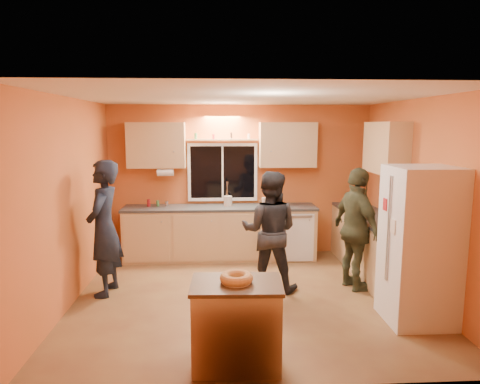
{
  "coord_description": "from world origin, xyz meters",
  "views": [
    {
      "loc": [
        -0.41,
        -5.37,
        2.24
      ],
      "look_at": [
        -0.09,
        0.4,
        1.35
      ],
      "focal_mm": 32.0,
      "sensor_mm": 36.0,
      "label": 1
    }
  ],
  "objects": [
    {
      "name": "ground",
      "position": [
        0.0,
        0.0,
        0.0
      ],
      "size": [
        4.5,
        4.5,
        0.0
      ],
      "primitive_type": "plane",
      "color": "brown",
      "rests_on": "ground"
    },
    {
      "name": "potted_plant",
      "position": [
        2.02,
        -0.04,
        1.06
      ],
      "size": [
        0.34,
        0.31,
        0.33
      ],
      "primitive_type": "imported",
      "rotation": [
        0.0,
        0.0,
        0.2
      ],
      "color": "gray",
      "rests_on": "right_counter"
    },
    {
      "name": "bundt_pastry",
      "position": [
        -0.23,
        -1.61,
        0.86
      ],
      "size": [
        0.31,
        0.31,
        0.09
      ],
      "primitive_type": "torus",
      "color": "#B07848",
      "rests_on": "island"
    },
    {
      "name": "utensil_crock",
      "position": [
        -0.22,
        1.74,
        0.99
      ],
      "size": [
        0.14,
        0.14,
        0.17
      ],
      "primitive_type": "cylinder",
      "color": "beige",
      "rests_on": "back_counter"
    },
    {
      "name": "right_counter",
      "position": [
        1.95,
        0.5,
        0.45
      ],
      "size": [
        0.62,
        1.84,
        0.9
      ],
      "color": "tan",
      "rests_on": "ground"
    },
    {
      "name": "refrigerator",
      "position": [
        1.89,
        -0.8,
        0.9
      ],
      "size": [
        0.72,
        0.7,
        1.8
      ],
      "primitive_type": "cube",
      "color": "silver",
      "rests_on": "ground"
    },
    {
      "name": "room_shell",
      "position": [
        0.12,
        0.41,
        1.62
      ],
      "size": [
        4.54,
        4.04,
        2.61
      ],
      "color": "#CA6133",
      "rests_on": "ground"
    },
    {
      "name": "person_right",
      "position": [
        1.5,
        0.22,
        0.84
      ],
      "size": [
        0.65,
        1.06,
        1.69
      ],
      "primitive_type": "imported",
      "rotation": [
        0.0,
        0.0,
        1.83
      ],
      "color": "#333A25",
      "rests_on": "ground"
    },
    {
      "name": "back_counter",
      "position": [
        0.01,
        1.7,
        0.45
      ],
      "size": [
        4.23,
        0.62,
        0.9
      ],
      "color": "tan",
      "rests_on": "ground"
    },
    {
      "name": "red_box",
      "position": [
        2.01,
        1.3,
        0.94
      ],
      "size": [
        0.19,
        0.17,
        0.07
      ],
      "primitive_type": "cube",
      "rotation": [
        0.0,
        0.0,
        -0.4
      ],
      "color": "maroon",
      "rests_on": "right_counter"
    },
    {
      "name": "mixing_bowl",
      "position": [
        0.49,
        1.67,
        0.94
      ],
      "size": [
        0.43,
        0.43,
        0.09
      ],
      "primitive_type": "imported",
      "rotation": [
        0.0,
        0.0,
        0.21
      ],
      "color": "#311F10",
      "rests_on": "back_counter"
    },
    {
      "name": "island",
      "position": [
        -0.23,
        -1.61,
        0.41
      ],
      "size": [
        0.86,
        0.6,
        0.81
      ],
      "rotation": [
        0.0,
        0.0,
        -0.04
      ],
      "color": "tan",
      "rests_on": "ground"
    },
    {
      "name": "person_center",
      "position": [
        0.31,
        0.27,
        0.82
      ],
      "size": [
        0.93,
        0.8,
        1.64
      ],
      "primitive_type": "imported",
      "rotation": [
        0.0,
        0.0,
        2.88
      ],
      "color": "black",
      "rests_on": "ground"
    },
    {
      "name": "person_left",
      "position": [
        -1.9,
        0.23,
        0.9
      ],
      "size": [
        0.48,
        0.69,
        1.81
      ],
      "primitive_type": "imported",
      "rotation": [
        0.0,
        0.0,
        -1.65
      ],
      "color": "black",
      "rests_on": "ground"
    }
  ]
}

